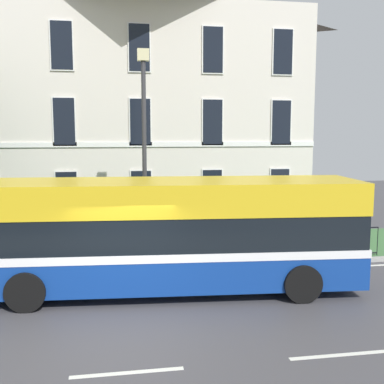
# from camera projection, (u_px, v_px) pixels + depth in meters

# --- Properties ---
(ground_plane) EXTENTS (60.00, 56.00, 0.18)m
(ground_plane) POSITION_uv_depth(u_px,v_px,m) (124.00, 317.00, 10.73)
(ground_plane) COLOR #454448
(georgian_townhouse) EXTENTS (15.25, 9.63, 11.25)m
(georgian_townhouse) POSITION_uv_depth(u_px,v_px,m) (135.00, 101.00, 23.41)
(georgian_townhouse) COLOR silver
(georgian_townhouse) RESTS_ON ground_plane
(iron_verge_railing) EXTENTS (15.11, 0.04, 0.97)m
(iron_verge_railing) POSITION_uv_depth(u_px,v_px,m) (152.00, 250.00, 14.35)
(iron_verge_railing) COLOR black
(iron_verge_railing) RESTS_ON ground_plane
(single_decker_bus) EXTENTS (10.33, 3.16, 2.96)m
(single_decker_bus) POSITION_uv_depth(u_px,v_px,m) (166.00, 233.00, 12.28)
(single_decker_bus) COLOR navy
(single_decker_bus) RESTS_ON ground_plane
(street_lamp_post) EXTENTS (0.36, 0.24, 6.64)m
(street_lamp_post) POSITION_uv_depth(u_px,v_px,m) (144.00, 141.00, 14.74)
(street_lamp_post) COLOR #333338
(street_lamp_post) RESTS_ON ground_plane
(litter_bin) EXTENTS (0.46, 0.46, 1.12)m
(litter_bin) POSITION_uv_depth(u_px,v_px,m) (24.00, 248.00, 14.36)
(litter_bin) COLOR #23472D
(litter_bin) RESTS_ON ground_plane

